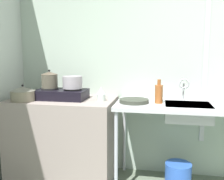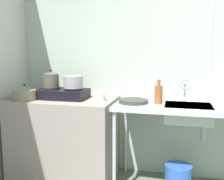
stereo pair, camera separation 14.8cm
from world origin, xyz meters
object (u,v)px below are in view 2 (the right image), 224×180
Objects in this scene: faucet at (185,86)px; small_bowl_on_drainboard at (223,104)px; pot_on_right_burner at (73,82)px; frying_pan at (133,101)px; pot_beside_stove at (25,93)px; bottle_by_sink at (158,94)px; stove at (62,94)px; percolator at (101,94)px; pot_on_left_burner at (51,79)px; sink_basin at (188,113)px; bucket_on_floor at (178,178)px.

faucet is 0.40m from small_bowl_on_drainboard.
frying_pan is at bearing -5.05° from pot_on_right_burner.
bottle_by_sink is (1.40, 0.14, 0.02)m from pot_beside_stove.
frying_pan is at bearing 5.95° from pot_beside_stove.
faucet is at bearing 35.53° from bottle_by_sink.
stove is 2.12× the size of pot_beside_stove.
faucet is (1.66, 0.32, 0.08)m from pot_beside_stove.
bottle_by_sink is (0.59, -0.01, 0.03)m from percolator.
pot_beside_stove is 1.16m from frying_pan.
pot_on_left_burner reaches higher than sink_basin.
percolator is (0.81, 0.15, -0.00)m from pot_beside_stove.
percolator is 0.60m from bottle_by_sink.
percolator is at bearing -5.12° from pot_on_right_burner.
faucet is (1.17, 0.14, -0.03)m from pot_on_right_burner.
faucet is at bearing 100.11° from sink_basin.
percolator is (0.32, -0.03, -0.11)m from pot_on_right_burner.
small_bowl_on_drainboard is (1.20, 0.05, -0.06)m from percolator.
sink_basin is at bearing -1.57° from pot_on_right_burner.
pot_on_left_burner reaches higher than bucket_on_floor.
bottle_by_sink is at bearing 5.74° from pot_beside_stove.
pot_on_right_burner is 1.23m from sink_basin.
pot_on_right_burner is 0.78× the size of bucket_on_floor.
bucket_on_floor is (-0.39, -0.03, -0.79)m from small_bowl_on_drainboard.
pot_on_right_burner is (0.26, 0.00, -0.02)m from pot_on_left_burner.
pot_on_right_burner is at bearing 177.58° from bottle_by_sink.
percolator is at bearing 179.73° from sink_basin.
frying_pan is (0.35, -0.03, -0.05)m from percolator.
faucet is (0.85, 0.17, 0.09)m from percolator.
percolator is 0.56× the size of bucket_on_floor.
faucet is at bearing 22.08° from frying_pan.
pot_on_right_burner reaches higher than faucet.
pot_beside_stove is at bearing -174.05° from frying_pan.
pot_on_left_burner is 1.71m from bucket_on_floor.
faucet is 0.80× the size of frying_pan.
pot_on_left_burner is at bearing -180.00° from pot_on_right_burner.
frying_pan is 0.86m from small_bowl_on_drainboard.
bottle_by_sink is 0.89× the size of bucket_on_floor.
pot_on_left_burner is 1.18m from bottle_by_sink.
small_bowl_on_drainboard is (2.01, 0.20, -0.06)m from pot_beside_stove.
pot_beside_stove is 1.07× the size of bottle_by_sink.
small_bowl_on_drainboard is at bearing 0.58° from stove.
faucet reaches higher than frying_pan.
bottle_by_sink is (-0.61, -0.06, 0.08)m from small_bowl_on_drainboard.
pot_beside_stove is 0.95× the size of bucket_on_floor.
sink_basin is at bearing 2.82° from frying_pan.
bucket_on_floor is at bearing 5.55° from frying_pan.
pot_on_right_burner is at bearing 179.29° from bucket_on_floor.
stove is at bearing 26.96° from pot_beside_stove.
frying_pan is 0.92m from bucket_on_floor.
pot_on_left_burner reaches higher than percolator.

